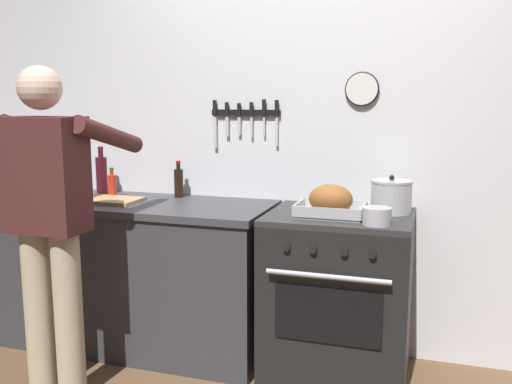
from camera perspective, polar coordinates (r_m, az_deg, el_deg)
The scene contains 11 objects.
wall_back at distance 3.34m, azimuth 6.01°, elevation 5.93°, with size 6.00×0.13×2.60m.
counter_block at distance 3.62m, azimuth -14.76°, elevation -7.65°, with size 2.03×0.65×0.90m.
stove at distance 3.12m, azimuth 8.37°, elevation -10.34°, with size 0.76×0.67×0.90m.
person_cook at distance 2.93m, azimuth -20.26°, elevation -1.93°, with size 0.51×0.63×1.66m.
roasting_pan at distance 2.92m, azimuth 7.62°, elevation -1.04°, with size 0.35×0.26×0.17m.
stock_pot at distance 3.08m, azimuth 13.63°, elevation -0.44°, with size 0.22×0.22×0.20m.
saucepan at distance 2.77m, azimuth 12.24°, elevation -2.42°, with size 0.14×0.14×0.09m.
cutting_board at distance 3.43m, azimuth -14.69°, elevation -0.80°, with size 0.36×0.24×0.02m, color tan.
bottle_wine_red at distance 3.69m, azimuth -15.48°, elevation 1.72°, with size 0.07×0.07×0.31m.
bottle_soy_sauce at distance 3.49m, azimuth -7.90°, elevation 1.00°, with size 0.06×0.06×0.23m.
bottle_hot_sauce at distance 3.56m, azimuth -14.47°, elevation 0.66°, with size 0.05×0.05×0.19m.
Camera 1 is at (0.68, -1.92, 1.50)m, focal length 39.20 mm.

